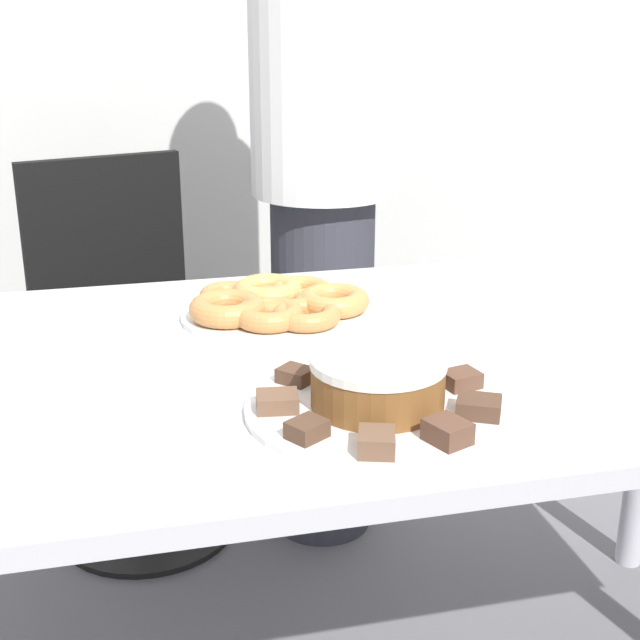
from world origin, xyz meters
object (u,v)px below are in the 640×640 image
(frosted_cake, at_px, (378,381))
(plate_donuts, at_px, (276,313))
(person_standing, at_px, (323,160))
(plate_cake, at_px, (377,408))
(office_chair_left, at_px, (130,360))

(frosted_cake, bearing_deg, plate_donuts, 98.24)
(plate_donuts, distance_m, frosted_cake, 0.41)
(person_standing, xyz_separation_m, frosted_cake, (-0.15, -0.93, -0.13))
(plate_cake, height_order, frosted_cake, frosted_cake)
(person_standing, relative_size, office_chair_left, 1.90)
(person_standing, bearing_deg, plate_cake, -99.31)
(person_standing, distance_m, office_chair_left, 0.68)
(person_standing, bearing_deg, frosted_cake, -99.31)
(frosted_cake, bearing_deg, plate_cake, -116.57)
(office_chair_left, xyz_separation_m, frosted_cake, (0.30, -1.06, 0.36))
(plate_donuts, relative_size, frosted_cake, 1.82)
(person_standing, xyz_separation_m, plate_cake, (-0.15, -0.93, -0.17))
(plate_cake, xyz_separation_m, plate_donuts, (-0.06, 0.40, 0.00))
(office_chair_left, relative_size, plate_cake, 2.63)
(office_chair_left, bearing_deg, plate_donuts, -84.52)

